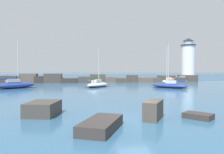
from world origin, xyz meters
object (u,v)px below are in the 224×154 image
Objects in this scene: sailboat_moored_2 at (170,85)px; lighthouse at (188,63)px; sailboat_moored_4 at (169,81)px; sailboat_moored_1 at (97,84)px; sailboat_moored_3 at (15,85)px.

lighthouse is at bearing 55.33° from sailboat_moored_2.
sailboat_moored_4 is (-10.69, -10.86, -5.16)m from lighthouse.
sailboat_moored_1 is 0.99× the size of sailboat_moored_2.
sailboat_moored_2 is 30.48m from sailboat_moored_3.
sailboat_moored_4 is at bearing 20.04° from sailboat_moored_1.
sailboat_moored_1 is at bearing -159.96° from sailboat_moored_4.
sailboat_moored_1 is at bearing 4.58° from sailboat_moored_3.
sailboat_moored_4 is at bearing 13.14° from sailboat_moored_3.
sailboat_moored_4 reaches higher than sailboat_moored_1.
lighthouse is 1.65× the size of sailboat_moored_1.
lighthouse reaches higher than sailboat_moored_2.
sailboat_moored_2 is at bearing -6.58° from sailboat_moored_3.
lighthouse is at bearing 45.45° from sailboat_moored_4.
sailboat_moored_2 is 12.71m from sailboat_moored_4.
sailboat_moored_3 is (-16.23, -1.30, 0.12)m from sailboat_moored_1.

